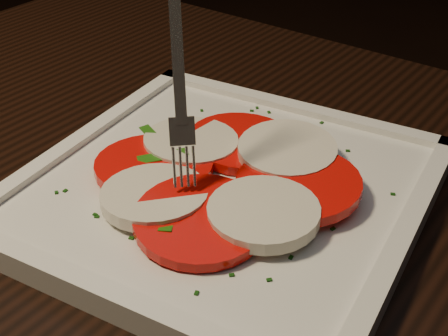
% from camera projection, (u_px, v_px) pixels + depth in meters
% --- Properties ---
extents(plate, '(0.31, 0.31, 0.01)m').
position_uv_depth(plate, '(224.00, 192.00, 0.49)').
color(plate, silver).
rests_on(plate, table).
extents(caprese_salad, '(0.22, 0.24, 0.03)m').
position_uv_depth(caprese_salad, '(224.00, 175.00, 0.48)').
color(caprese_salad, red).
rests_on(caprese_salad, plate).
extents(fork, '(0.06, 0.07, 0.16)m').
position_uv_depth(fork, '(178.00, 66.00, 0.44)').
color(fork, white).
rests_on(fork, caprese_salad).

